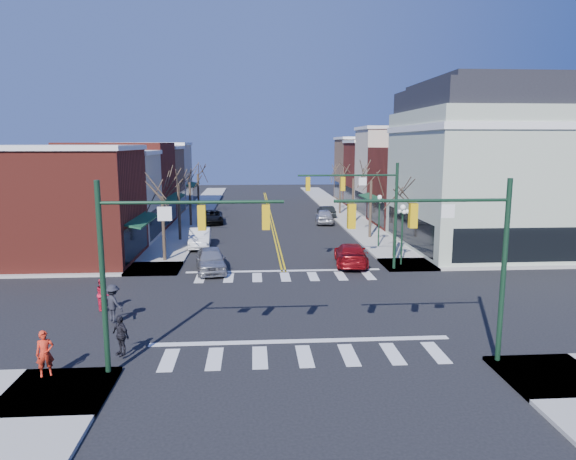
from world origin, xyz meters
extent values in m
plane|color=black|center=(0.00, 0.00, 0.00)|extent=(160.00, 160.00, 0.00)
cube|color=#9E9B93|center=(-8.75, 20.00, 0.07)|extent=(3.50, 70.00, 0.15)
cube|color=#9E9B93|center=(8.75, 20.00, 0.07)|extent=(3.50, 70.00, 0.15)
cube|color=maroon|center=(-15.50, 11.75, 4.00)|extent=(10.00, 8.50, 8.00)
cube|color=beige|center=(-15.50, 19.50, 3.75)|extent=(10.00, 7.00, 7.50)
cube|color=maroon|center=(-15.50, 27.50, 4.25)|extent=(10.00, 9.00, 8.50)
cube|color=#977053|center=(-15.50, 35.75, 3.90)|extent=(10.00, 7.50, 7.80)
cube|color=beige|center=(-15.50, 43.50, 4.10)|extent=(10.00, 8.00, 8.20)
cube|color=maroon|center=(15.50, 25.75, 4.00)|extent=(10.00, 8.50, 8.00)
cube|color=beige|center=(15.50, 33.50, 5.00)|extent=(10.00, 7.00, 10.00)
cube|color=maroon|center=(15.50, 41.00, 4.25)|extent=(10.00, 8.00, 8.50)
cube|color=#977053|center=(15.50, 49.00, 4.50)|extent=(10.00, 8.00, 9.00)
cube|color=#ADBAA1|center=(16.50, 14.50, 5.50)|extent=(12.00, 14.00, 11.00)
cube|color=white|center=(16.50, 14.50, 9.60)|extent=(12.25, 14.25, 0.50)
cube|color=black|center=(16.50, 14.50, 11.90)|extent=(11.40, 13.40, 1.80)
cube|color=black|center=(16.50, 14.50, 13.00)|extent=(9.80, 11.80, 0.60)
cylinder|color=#14331E|center=(-7.40, -7.40, 3.60)|extent=(0.20, 0.20, 7.20)
cylinder|color=#14331E|center=(-4.15, -7.40, 6.40)|extent=(6.50, 0.12, 0.12)
cube|color=gold|center=(-3.83, -7.40, 5.85)|extent=(0.28, 0.28, 0.90)
cube|color=gold|center=(-1.55, -7.40, 5.85)|extent=(0.28, 0.28, 0.90)
cylinder|color=#14331E|center=(7.40, -7.40, 3.60)|extent=(0.20, 0.20, 7.20)
cylinder|color=#14331E|center=(4.15, -7.40, 6.40)|extent=(6.50, 0.12, 0.12)
cube|color=gold|center=(3.83, -7.40, 5.85)|extent=(0.28, 0.28, 0.90)
cube|color=gold|center=(1.55, -7.40, 5.85)|extent=(0.28, 0.28, 0.90)
cylinder|color=#14331E|center=(7.40, 7.40, 3.60)|extent=(0.20, 0.20, 7.20)
cylinder|color=#14331E|center=(4.15, 7.40, 6.40)|extent=(6.50, 0.12, 0.12)
cube|color=gold|center=(3.83, 7.40, 5.85)|extent=(0.28, 0.28, 0.90)
cube|color=gold|center=(1.55, 7.40, 5.85)|extent=(0.28, 0.28, 0.90)
cylinder|color=#14331E|center=(8.20, 8.50, 2.00)|extent=(0.12, 0.12, 4.00)
sphere|color=white|center=(8.20, 8.50, 4.15)|extent=(0.36, 0.36, 0.36)
cylinder|color=#14331E|center=(8.20, 15.00, 2.00)|extent=(0.12, 0.12, 4.00)
sphere|color=white|center=(8.20, 15.00, 4.15)|extent=(0.36, 0.36, 0.36)
cylinder|color=#382B21|center=(-8.40, 11.00, 2.38)|extent=(0.24, 0.24, 4.76)
cylinder|color=#382B21|center=(-8.40, 19.00, 2.52)|extent=(0.24, 0.24, 5.04)
cylinder|color=#382B21|center=(-8.40, 27.00, 2.27)|extent=(0.24, 0.24, 4.55)
cylinder|color=#382B21|center=(-8.40, 35.00, 2.45)|extent=(0.24, 0.24, 4.90)
cylinder|color=#382B21|center=(8.40, 11.00, 2.31)|extent=(0.24, 0.24, 4.62)
cylinder|color=#382B21|center=(8.40, 19.00, 2.59)|extent=(0.24, 0.24, 5.18)
cylinder|color=#382B21|center=(8.40, 27.00, 2.42)|extent=(0.24, 0.24, 4.83)
cylinder|color=#382B21|center=(8.40, 35.00, 2.48)|extent=(0.24, 0.24, 4.97)
imported|color=#A2A2A7|center=(-4.86, 8.00, 0.80)|extent=(2.51, 4.92, 1.60)
imported|color=white|center=(-6.40, 16.22, 0.78)|extent=(1.89, 4.81, 1.56)
imported|color=black|center=(-6.40, 28.93, 0.69)|extent=(2.70, 5.15, 1.38)
imported|color=maroon|center=(4.80, 9.21, 0.77)|extent=(2.71, 5.49, 1.53)
imported|color=#BBBCC1|center=(5.56, 27.99, 0.78)|extent=(2.27, 4.73, 1.56)
imported|color=black|center=(6.40, 32.45, 0.67)|extent=(1.74, 4.16, 1.34)
imported|color=red|center=(-9.54, -7.59, 1.00)|extent=(0.73, 0.63, 1.69)
imported|color=red|center=(-9.59, -0.13, 0.97)|extent=(0.73, 0.88, 1.63)
imported|color=black|center=(-7.30, -5.88, 0.96)|extent=(0.98, 0.91, 1.62)
imported|color=black|center=(-8.63, -1.89, 1.04)|extent=(1.32, 1.21, 1.78)
camera|label=1|loc=(-2.00, -25.58, 8.47)|focal=32.00mm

